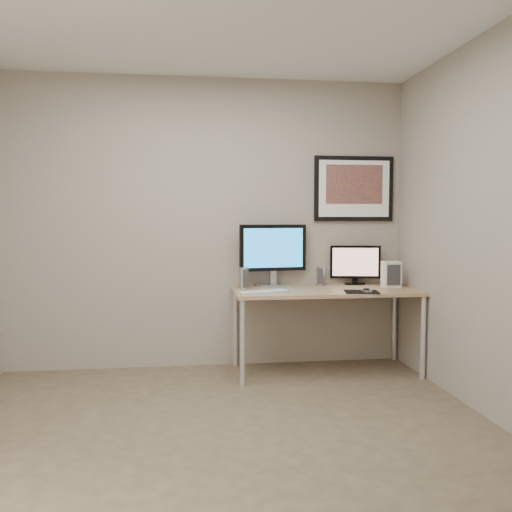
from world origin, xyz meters
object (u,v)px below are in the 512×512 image
Objects in this scene: keyboard at (263,292)px; framed_art at (354,189)px; desk at (325,297)px; fan_unit at (391,274)px; monitor_large at (273,252)px; monitor_tv at (355,264)px; speaker_left at (243,278)px; speaker_right at (321,276)px.

framed_art is at bearing 10.54° from keyboard.
desk is 2.13× the size of framed_art.
framed_art is 3.20× the size of fan_unit.
framed_art is at bearing -0.98° from monitor_large.
keyboard is at bearing -171.84° from fan_unit.
fan_unit is at bearing 4.79° from desk.
framed_art is at bearing 43.46° from desk.
monitor_large is 1.07m from fan_unit.
framed_art is 1.63× the size of monitor_tv.
fan_unit is (0.27, -0.28, -0.77)m from framed_art.
fan_unit reaches higher than speaker_left.
speaker_left is (-0.71, 0.11, 0.16)m from desk.
monitor_tv reaches higher than keyboard.
desk is at bearing -176.51° from fan_unit.
monitor_large is (-0.42, 0.24, 0.38)m from desk.
keyboard is (-0.57, -0.15, 0.07)m from desk.
framed_art reaches higher than fan_unit.
monitor_large reaches higher than speaker_left.
framed_art is at bearing -12.53° from speaker_left.
keyboard is (-0.60, -0.43, -0.08)m from speaker_right.
speaker_left is at bearing 170.95° from desk.
fan_unit is at bearing -31.73° from monitor_tv.
monitor_large is 3.26× the size of speaker_left.
speaker_left is (-0.28, -0.13, -0.22)m from monitor_large.
monitor_large reaches higher than fan_unit.
monitor_tv is 1.97× the size of fan_unit.
desk is 8.47× the size of speaker_left.
monitor_large reaches higher than desk.
keyboard is at bearing -152.60° from framed_art.
fan_unit is (0.62, 0.05, 0.18)m from desk.
speaker_right is at bearing 157.08° from fan_unit.
monitor_tv is 2.68× the size of speaker_right.
framed_art is 0.70m from monitor_tv.
keyboard is (0.13, -0.26, -0.09)m from speaker_left.
desk is 0.53m from monitor_tv.
monitor_tv is (0.01, -0.05, -0.70)m from framed_art.
keyboard is (-0.15, -0.39, -0.30)m from monitor_large.
speaker_right is at bearing -2.11° from monitor_large.
desk is 0.32m from speaker_right.
monitor_large is at bearing -173.23° from framed_art.
fan_unit is (0.59, -0.23, 0.03)m from speaker_right.
monitor_large is 1.33× the size of monitor_tv.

